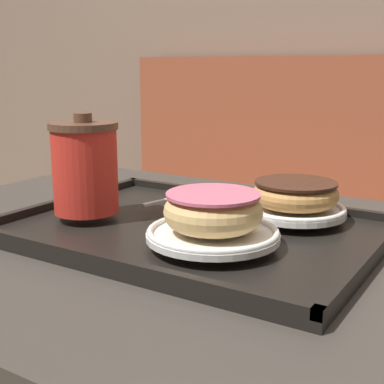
{
  "coord_description": "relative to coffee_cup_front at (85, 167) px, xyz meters",
  "views": [
    {
      "loc": [
        0.38,
        -0.61,
        0.96
      ],
      "look_at": [
        -0.01,
        0.01,
        0.79
      ],
      "focal_mm": 50.0,
      "sensor_mm": 36.0,
      "label": 1
    }
  ],
  "objects": [
    {
      "name": "cafe_table",
      "position": [
        0.17,
        0.04,
        -0.25
      ],
      "size": [
        1.03,
        0.73,
        0.73
      ],
      "color": "#38332D",
      "rests_on": "ground_plane"
    },
    {
      "name": "booth_bench",
      "position": [
        -0.12,
        0.91,
        -0.51
      ],
      "size": [
        1.11,
        0.44,
        1.0
      ],
      "color": "brown",
      "rests_on": "ground_plane"
    },
    {
      "name": "plate_with_chocolate_donut",
      "position": [
        0.22,
        -0.01,
        -0.06
      ],
      "size": [
        0.17,
        0.17,
        0.01
      ],
      "color": "white",
      "rests_on": "serving_tray"
    },
    {
      "name": "spoon",
      "position": [
        0.08,
        0.17,
        -0.06
      ],
      "size": [
        0.05,
        0.14,
        0.01
      ],
      "rotation": [
        0.0,
        0.0,
        1.33
      ],
      "color": "silver",
      "rests_on": "serving_tray"
    },
    {
      "name": "coffee_cup_front",
      "position": [
        0.0,
        0.0,
        0.0
      ],
      "size": [
        0.1,
        0.1,
        0.15
      ],
      "color": "red",
      "rests_on": "serving_tray"
    },
    {
      "name": "donut_chocolate_glazed",
      "position": [
        0.22,
        -0.01,
        -0.03
      ],
      "size": [
        0.12,
        0.12,
        0.05
      ],
      "color": "#DBB270",
      "rests_on": "plate_with_chocolate_donut"
    },
    {
      "name": "donut_plain",
      "position": [
        0.27,
        0.15,
        -0.04
      ],
      "size": [
        0.12,
        0.12,
        0.04
      ],
      "color": "tan",
      "rests_on": "plate_with_plain_donut"
    },
    {
      "name": "serving_tray",
      "position": [
        0.16,
        0.05,
        -0.08
      ],
      "size": [
        0.51,
        0.37,
        0.02
      ],
      "color": "black",
      "rests_on": "cafe_table"
    },
    {
      "name": "plate_with_plain_donut",
      "position": [
        0.27,
        0.15,
        -0.06
      ],
      "size": [
        0.15,
        0.15,
        0.01
      ],
      "color": "white",
      "rests_on": "serving_tray"
    }
  ]
}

